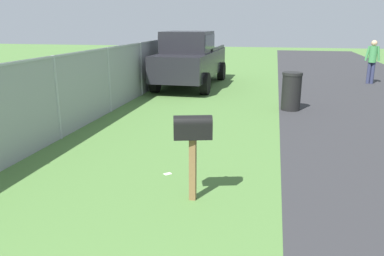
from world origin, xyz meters
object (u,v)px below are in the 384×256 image
(mailbox, at_px, (193,133))
(trash_bin, at_px, (291,91))
(pickup_truck, at_px, (190,58))
(pedestrian, at_px, (372,59))

(mailbox, xyz_separation_m, trash_bin, (6.11, -1.54, -0.44))
(pickup_truck, relative_size, trash_bin, 5.03)
(mailbox, height_order, trash_bin, mailbox)
(pedestrian, bearing_deg, trash_bin, 159.68)
(pickup_truck, distance_m, trash_bin, 5.05)
(trash_bin, relative_size, pedestrian, 0.62)
(trash_bin, xyz_separation_m, pedestrian, (5.61, -3.31, 0.46))
(trash_bin, bearing_deg, pickup_truck, 46.77)
(mailbox, distance_m, pickup_truck, 9.79)
(trash_bin, height_order, pedestrian, pedestrian)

